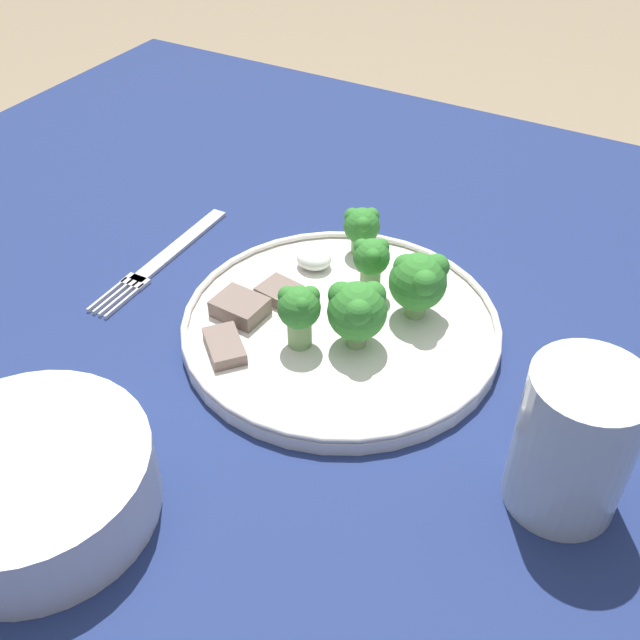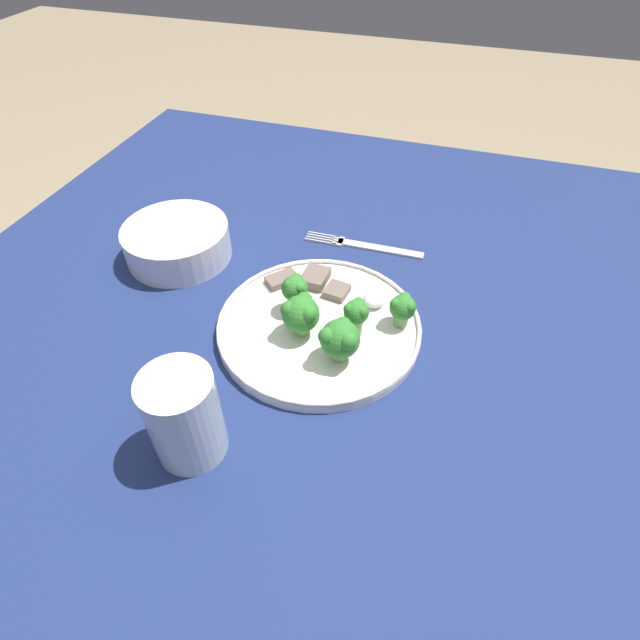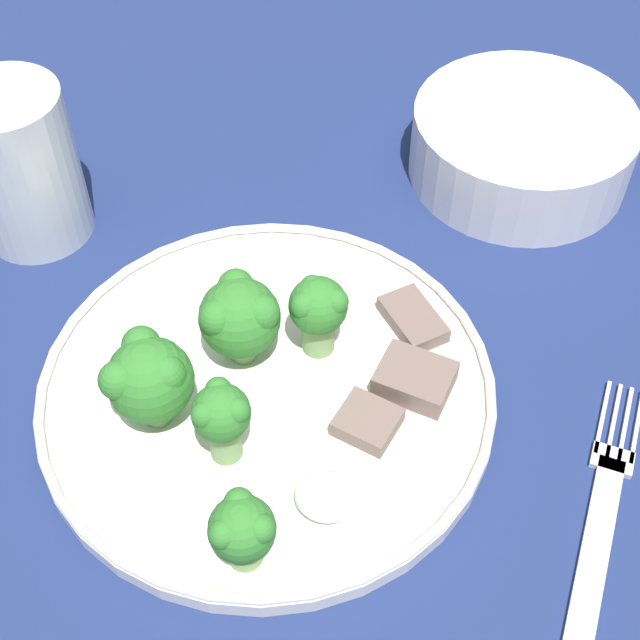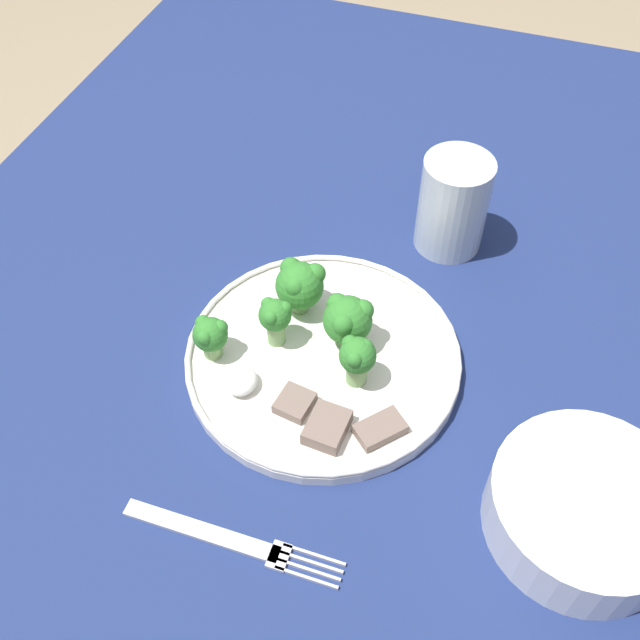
# 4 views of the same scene
# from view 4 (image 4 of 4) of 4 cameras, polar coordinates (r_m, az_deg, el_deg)

# --- Properties ---
(ground_plane) EXTENTS (8.00, 8.00, 0.00)m
(ground_plane) POSITION_cam_4_polar(r_m,az_deg,el_deg) (1.40, 2.71, -19.68)
(ground_plane) COLOR #9E896B
(table) EXTENTS (1.32, 1.08, 0.70)m
(table) POSITION_cam_4_polar(r_m,az_deg,el_deg) (0.84, 4.26, -4.73)
(table) COLOR navy
(table) RESTS_ON ground_plane
(dinner_plate) EXTENTS (0.27, 0.27, 0.02)m
(dinner_plate) POSITION_cam_4_polar(r_m,az_deg,el_deg) (0.75, 0.24, -2.84)
(dinner_plate) COLOR white
(dinner_plate) RESTS_ON table
(fork) EXTENTS (0.02, 0.20, 0.00)m
(fork) POSITION_cam_4_polar(r_m,az_deg,el_deg) (0.66, -6.89, -16.31)
(fork) COLOR silver
(fork) RESTS_ON table
(cream_bowl) EXTENTS (0.16, 0.16, 0.05)m
(cream_bowl) POSITION_cam_4_polar(r_m,az_deg,el_deg) (0.68, 19.50, -13.52)
(cream_bowl) COLOR silver
(cream_bowl) RESTS_ON table
(drinking_glass) EXTENTS (0.08, 0.08, 0.11)m
(drinking_glass) POSITION_cam_4_polar(r_m,az_deg,el_deg) (0.85, 10.05, 8.35)
(drinking_glass) COLOR silver
(drinking_glass) RESTS_ON table
(broccoli_floret_near_rim_left) EXTENTS (0.05, 0.05, 0.06)m
(broccoli_floret_near_rim_left) POSITION_cam_4_polar(r_m,az_deg,el_deg) (0.76, -1.49, 2.87)
(broccoli_floret_near_rim_left) COLOR #7FA866
(broccoli_floret_near_rim_left) RESTS_ON dinner_plate
(broccoli_floret_center_left) EXTENTS (0.05, 0.05, 0.06)m
(broccoli_floret_center_left) POSITION_cam_4_polar(r_m,az_deg,el_deg) (0.73, 2.12, 0.07)
(broccoli_floret_center_left) COLOR #7FA866
(broccoli_floret_center_left) RESTS_ON dinner_plate
(broccoli_floret_back_left) EXTENTS (0.03, 0.03, 0.06)m
(broccoli_floret_back_left) POSITION_cam_4_polar(r_m,az_deg,el_deg) (0.73, -3.44, 0.22)
(broccoli_floret_back_left) COLOR #7FA866
(broccoli_floret_back_left) RESTS_ON dinner_plate
(broccoli_floret_front_left) EXTENTS (0.04, 0.03, 0.05)m
(broccoli_floret_front_left) POSITION_cam_4_polar(r_m,az_deg,el_deg) (0.73, -8.36, -1.13)
(broccoli_floret_front_left) COLOR #7FA866
(broccoli_floret_front_left) RESTS_ON dinner_plate
(broccoli_floret_center_back) EXTENTS (0.04, 0.04, 0.06)m
(broccoli_floret_center_back) POSITION_cam_4_polar(r_m,az_deg,el_deg) (0.70, 2.88, -2.84)
(broccoli_floret_center_back) COLOR #7FA866
(broccoli_floret_center_back) RESTS_ON dinner_plate
(meat_slice_front_slice) EXTENTS (0.05, 0.05, 0.01)m
(meat_slice_front_slice) POSITION_cam_4_polar(r_m,az_deg,el_deg) (0.69, 4.60, -8.27)
(meat_slice_front_slice) COLOR #756056
(meat_slice_front_slice) RESTS_ON dinner_plate
(meat_slice_middle_slice) EXTENTS (0.04, 0.04, 0.01)m
(meat_slice_middle_slice) POSITION_cam_4_polar(r_m,az_deg,el_deg) (0.71, -1.94, -6.32)
(meat_slice_middle_slice) COLOR #756056
(meat_slice_middle_slice) RESTS_ON dinner_plate
(meat_slice_rear_slice) EXTENTS (0.05, 0.04, 0.02)m
(meat_slice_rear_slice) POSITION_cam_4_polar(r_m,az_deg,el_deg) (0.69, 0.54, -8.17)
(meat_slice_rear_slice) COLOR #756056
(meat_slice_rear_slice) RESTS_ON dinner_plate
(sauce_dollop) EXTENTS (0.03, 0.03, 0.02)m
(sauce_dollop) POSITION_cam_4_polar(r_m,az_deg,el_deg) (0.72, -6.00, -4.65)
(sauce_dollop) COLOR white
(sauce_dollop) RESTS_ON dinner_plate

